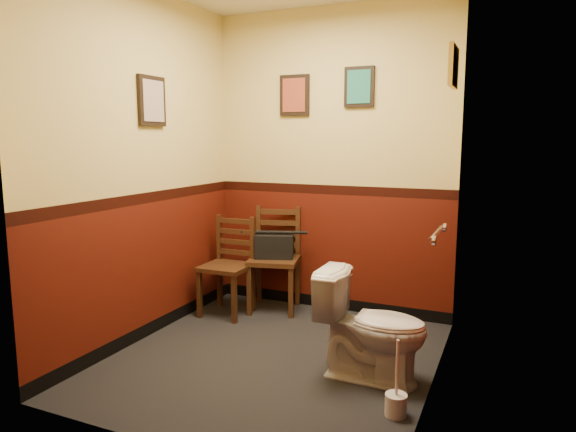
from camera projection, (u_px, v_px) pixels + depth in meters
name	position (u px, v px, depth m)	size (l,w,h in m)	color
floor	(274.00, 358.00, 3.70)	(2.20, 2.40, 0.00)	black
wall_back	(331.00, 163.00, 4.58)	(2.20, 2.70, 0.00)	#471109
wall_front	(163.00, 185.00, 2.41)	(2.20, 2.70, 0.00)	#471109
wall_left	(144.00, 167.00, 3.94)	(2.40, 2.70, 0.00)	#471109
wall_right	(440.00, 175.00, 3.05)	(2.40, 2.70, 0.00)	#471109
grab_bar	(437.00, 234.00, 3.35)	(0.05, 0.56, 0.06)	silver
framed_print_back_a	(294.00, 95.00, 4.61)	(0.28, 0.04, 0.36)	black
framed_print_back_b	(359.00, 87.00, 4.36)	(0.26, 0.04, 0.34)	black
framed_print_left	(152.00, 101.00, 3.94)	(0.04, 0.30, 0.38)	black
framed_print_right	(453.00, 67.00, 3.50)	(0.04, 0.34, 0.28)	olive
toilet	(372.00, 327.00, 3.33)	(0.40, 0.72, 0.71)	white
toilet_brush	(396.00, 403.00, 2.92)	(0.13, 0.13, 0.45)	silver
chair_left	(228.00, 266.00, 4.59)	(0.41, 0.41, 0.87)	#452714
chair_right	(275.00, 259.00, 4.71)	(0.53, 0.53, 0.94)	#452714
handbag	(274.00, 246.00, 4.65)	(0.38, 0.28, 0.25)	black
tp_stack	(325.00, 298.00, 4.53)	(0.22, 0.14, 0.39)	silver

